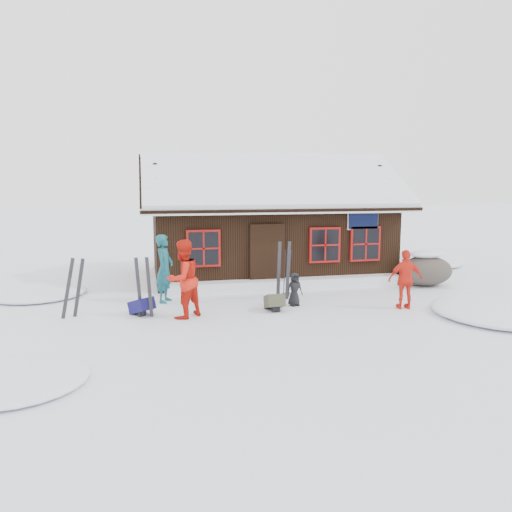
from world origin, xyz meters
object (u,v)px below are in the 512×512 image
(skier_orange_left, at_px, (183,279))
(backpack_blue, at_px, (142,309))
(ski_poles, at_px, (287,274))
(backpack_olive, at_px, (274,304))
(skier_orange_right, at_px, (406,279))
(skier_crouched, at_px, (295,289))
(skier_teal, at_px, (165,268))
(ski_pair_left, at_px, (73,289))
(boulder, at_px, (426,270))

(skier_orange_left, relative_size, backpack_blue, 3.36)
(ski_poles, bearing_deg, backpack_olive, -116.65)
(skier_orange_right, height_order, skier_crouched, skier_orange_right)
(skier_teal, bearing_deg, ski_pair_left, 139.10)
(boulder, xyz_separation_m, ski_pair_left, (-10.66, -1.64, 0.21))
(skier_crouched, xyz_separation_m, backpack_olive, (-0.66, -0.37, -0.29))
(skier_teal, distance_m, skier_orange_right, 6.56)
(skier_orange_left, xyz_separation_m, skier_crouched, (3.04, 0.57, -0.52))
(ski_pair_left, bearing_deg, ski_poles, 12.89)
(skier_orange_left, height_order, backpack_blue, skier_orange_left)
(ski_pair_left, xyz_separation_m, backpack_olive, (5.04, -0.43, -0.57))
(skier_teal, relative_size, skier_orange_left, 0.98)
(skier_orange_right, height_order, ski_poles, skier_orange_right)
(ski_pair_left, height_order, backpack_blue, ski_pair_left)
(skier_orange_left, height_order, ski_pair_left, skier_orange_left)
(skier_crouched, bearing_deg, skier_orange_left, -178.58)
(boulder, height_order, ski_pair_left, ski_pair_left)
(skier_teal, relative_size, skier_crouched, 2.09)
(ski_pair_left, height_order, backpack_olive, ski_pair_left)
(skier_crouched, relative_size, backpack_olive, 1.52)
(boulder, distance_m, ski_pair_left, 10.79)
(boulder, bearing_deg, ski_pair_left, -171.28)
(skier_orange_left, height_order, ski_poles, skier_orange_left)
(skier_crouched, bearing_deg, backpack_blue, 171.65)
(skier_teal, height_order, backpack_olive, skier_teal)
(boulder, xyz_separation_m, backpack_blue, (-9.03, -1.74, -0.37))
(ski_poles, relative_size, backpack_blue, 2.42)
(skier_orange_right, bearing_deg, backpack_olive, -1.51)
(boulder, bearing_deg, backpack_olive, -159.89)
(skier_orange_right, xyz_separation_m, backpack_olive, (-3.44, 0.57, -0.63))
(skier_orange_right, relative_size, backpack_olive, 2.64)
(skier_orange_right, distance_m, boulder, 3.43)
(skier_crouched, xyz_separation_m, ski_poles, (0.13, 1.20, 0.21))
(boulder, relative_size, ski_pair_left, 1.15)
(boulder, bearing_deg, skier_teal, -176.79)
(skier_orange_left, relative_size, ski_poles, 1.39)
(skier_teal, bearing_deg, skier_crouched, -87.56)
(backpack_blue, bearing_deg, backpack_olive, -41.87)
(skier_crouched, relative_size, boulder, 0.52)
(ski_pair_left, relative_size, backpack_blue, 2.66)
(skier_teal, xyz_separation_m, skier_crouched, (3.42, -1.22, -0.50))
(skier_orange_right, height_order, backpack_olive, skier_orange_right)
(skier_teal, height_order, skier_crouched, skier_teal)
(backpack_blue, bearing_deg, ski_pair_left, 139.76)
(skier_teal, relative_size, skier_orange_right, 1.21)
(skier_teal, xyz_separation_m, ski_pair_left, (-2.28, -1.16, -0.22))
(skier_orange_right, height_order, boulder, skier_orange_right)
(backpack_olive, bearing_deg, skier_crouched, 30.20)
(skier_orange_right, bearing_deg, ski_pair_left, 1.19)
(boulder, xyz_separation_m, ski_poles, (-4.84, -0.49, 0.14))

